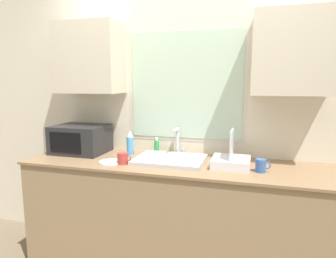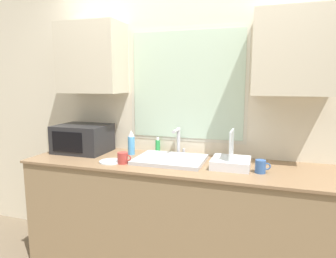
# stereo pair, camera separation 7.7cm
# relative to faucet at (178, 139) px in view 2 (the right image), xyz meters

# --- Properties ---
(countertop) EXTENTS (2.51, 0.70, 0.94)m
(countertop) POSITION_rel_faucet_xyz_m (0.05, -0.25, -0.61)
(countertop) COLOR #8C7251
(countertop) RESTS_ON ground_plane
(wall_back) EXTENTS (6.00, 0.38, 2.60)m
(wall_back) POSITION_rel_faucet_xyz_m (0.05, 0.08, 0.32)
(wall_back) COLOR beige
(wall_back) RESTS_ON ground_plane
(sink_basin) EXTENTS (0.56, 0.43, 0.03)m
(sink_basin) POSITION_rel_faucet_xyz_m (-0.00, -0.22, -0.13)
(sink_basin) COLOR #B2B2B7
(sink_basin) RESTS_ON countertop
(faucet) EXTENTS (0.08, 0.17, 0.25)m
(faucet) POSITION_rel_faucet_xyz_m (0.00, 0.00, 0.00)
(faucet) COLOR #B7B7BC
(faucet) RESTS_ON countertop
(microwave) EXTENTS (0.47, 0.38, 0.26)m
(microwave) POSITION_rel_faucet_xyz_m (-0.89, -0.15, -0.02)
(microwave) COLOR #232326
(microwave) RESTS_ON countertop
(dish_rack) EXTENTS (0.29, 0.29, 0.29)m
(dish_rack) POSITION_rel_faucet_xyz_m (0.49, -0.25, -0.10)
(dish_rack) COLOR silver
(dish_rack) RESTS_ON countertop
(spray_bottle) EXTENTS (0.06, 0.06, 0.22)m
(spray_bottle) POSITION_rel_faucet_xyz_m (-0.41, -0.11, -0.04)
(spray_bottle) COLOR #4C99D8
(spray_bottle) RESTS_ON countertop
(soap_bottle) EXTENTS (0.04, 0.04, 0.15)m
(soap_bottle) POSITION_rel_faucet_xyz_m (-0.20, 0.01, -0.08)
(soap_bottle) COLOR #268C3F
(soap_bottle) RESTS_ON countertop
(mug_near_sink) EXTENTS (0.12, 0.08, 0.09)m
(mug_near_sink) POSITION_rel_faucet_xyz_m (-0.35, -0.41, -0.10)
(mug_near_sink) COLOR #A53833
(mug_near_sink) RESTS_ON countertop
(mug_by_rack) EXTENTS (0.11, 0.08, 0.10)m
(mug_by_rack) POSITION_rel_faucet_xyz_m (0.71, -0.33, -0.10)
(mug_by_rack) COLOR #335999
(mug_by_rack) RESTS_ON countertop
(small_plate) EXTENTS (0.19, 0.19, 0.01)m
(small_plate) POSITION_rel_faucet_xyz_m (-0.46, -0.40, -0.14)
(small_plate) COLOR silver
(small_plate) RESTS_ON countertop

